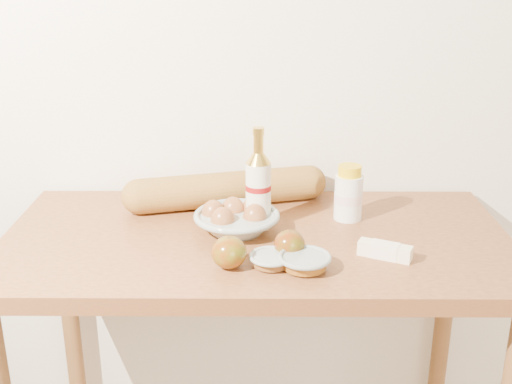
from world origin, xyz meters
TOP-DOWN VIEW (x-y plane):
  - back_wall at (0.00, 1.51)m, footprint 3.50×0.02m
  - table at (0.00, 1.18)m, footprint 1.20×0.60m
  - bourbon_bottle at (0.01, 1.23)m, footprint 0.06×0.06m
  - cream_bottle at (0.23, 1.28)m, footprint 0.09×0.09m
  - egg_bowl at (-0.05, 1.21)m, footprint 0.26×0.26m
  - baguette at (-0.08, 1.37)m, footprint 0.55×0.23m
  - apple_redgreen_front at (-0.06, 1.01)m, footprint 0.09×0.09m
  - apple_redgreen_right at (0.07, 1.06)m, footprint 0.08×0.08m
  - sugar_bowl at (0.03, 1.02)m, footprint 0.10×0.10m
  - syrup_bowl at (0.10, 1.01)m, footprint 0.13×0.13m
  - butter_stick at (0.28, 1.06)m, footprint 0.12×0.08m

SIDE VIEW (x-z plane):
  - table at x=0.00m, z-range 0.33..1.23m
  - sugar_bowl at x=0.03m, z-range 0.90..0.93m
  - butter_stick at x=0.28m, z-range 0.90..0.93m
  - syrup_bowl at x=0.10m, z-range 0.90..0.93m
  - egg_bowl at x=-0.05m, z-range 0.89..0.97m
  - apple_redgreen_right at x=0.07m, z-range 0.90..0.96m
  - apple_redgreen_front at x=-0.06m, z-range 0.90..0.97m
  - baguette at x=-0.08m, z-range 0.90..0.99m
  - cream_bottle at x=0.23m, z-range 0.89..1.03m
  - bourbon_bottle at x=0.01m, z-range 0.88..1.13m
  - back_wall at x=0.00m, z-range 0.00..2.60m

